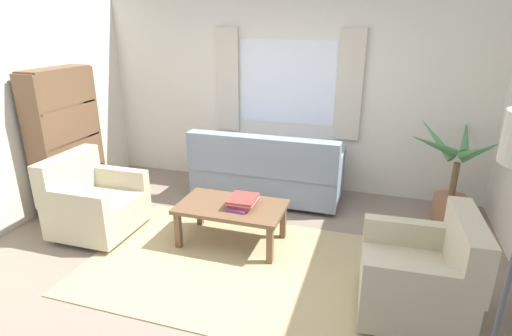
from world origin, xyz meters
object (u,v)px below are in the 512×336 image
book_stack_on_table (242,202)px  bookshelf (69,148)px  couch (266,173)px  armchair_right (422,276)px  coffee_table (231,210)px  potted_plant (452,183)px  armchair_left (93,203)px

book_stack_on_table → bookshelf: bookshelf is taller
couch → armchair_right: 2.53m
coffee_table → potted_plant: 2.57m
couch → coffee_table: couch is taller
bookshelf → armchair_right: bearing=77.7°
armchair_left → bookshelf: (-0.69, 0.52, 0.41)m
couch → bookshelf: (-2.25, -0.91, 0.40)m
couch → bookshelf: bookshelf is taller
couch → potted_plant: (2.21, 0.07, 0.10)m
armchair_right → book_stack_on_table: bearing=-112.0°
bookshelf → book_stack_on_table: bearing=83.0°
couch → book_stack_on_table: couch is taller
armchair_left → bookshelf: bookshelf is taller
armchair_left → book_stack_on_table: bearing=-82.4°
bookshelf → coffee_table: bearing=82.6°
potted_plant → coffee_table: bearing=-150.3°
armchair_right → book_stack_on_table: (-1.70, 0.59, 0.14)m
couch → bookshelf: size_ratio=1.10×
armchair_right → potted_plant: bearing=164.7°
armchair_left → book_stack_on_table: armchair_left is taller
coffee_table → potted_plant: potted_plant is taller
armchair_right → coffee_table: size_ratio=0.80×
couch → coffee_table: size_ratio=1.73×
bookshelf → potted_plant: bearing=102.4°
couch → coffee_table: bearing=88.7°
armchair_left → potted_plant: bearing=-68.7°
couch → armchair_right: bearing=135.0°
armchair_left → potted_plant: (3.77, 1.50, 0.12)m
armchair_right → potted_plant: potted_plant is taller
armchair_left → coffee_table: 1.55m
coffee_table → book_stack_on_table: size_ratio=3.17×
coffee_table → bookshelf: bearing=172.6°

